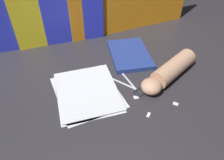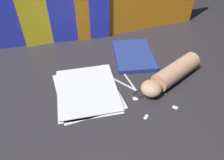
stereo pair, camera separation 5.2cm
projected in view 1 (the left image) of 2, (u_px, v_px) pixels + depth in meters
ground_plane at (112, 84)px, 0.96m from camera, size 6.00×6.00×0.00m
backdrop_panel_left at (25, 2)px, 1.04m from camera, size 0.76×0.07×0.49m
paper_stack at (87, 91)px, 0.92m from camera, size 0.27×0.32×0.01m
book_closed at (130, 54)px, 1.12m from camera, size 0.23×0.30×0.02m
scissors at (134, 87)px, 0.94m from camera, size 0.12×0.17×0.01m
hand_forearm at (169, 72)px, 0.97m from camera, size 0.34×0.22×0.08m
paper_scrap_near at (136, 97)px, 0.90m from camera, size 0.02×0.02×0.00m
paper_scrap_mid at (176, 104)px, 0.87m from camera, size 0.03×0.03×0.00m
paper_scrap_far at (148, 115)px, 0.83m from camera, size 0.03×0.02×0.00m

